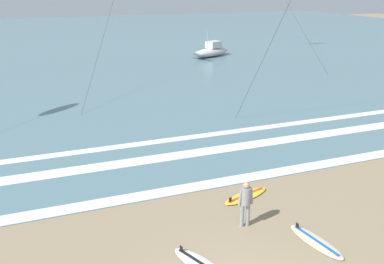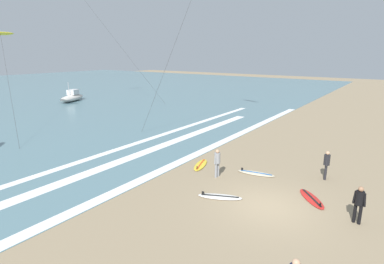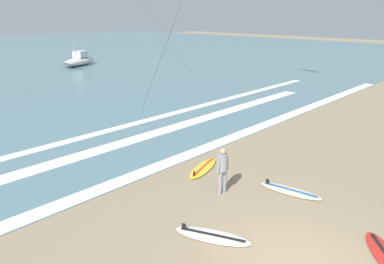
{
  "view_description": "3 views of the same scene",
  "coord_description": "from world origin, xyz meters",
  "px_view_note": "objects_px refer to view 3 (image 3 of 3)",
  "views": [
    {
      "loc": [
        -4.11,
        -6.73,
        7.55
      ],
      "look_at": [
        0.31,
        5.07,
        2.96
      ],
      "focal_mm": 38.36,
      "sensor_mm": 36.0,
      "label": 1
    },
    {
      "loc": [
        -12.19,
        -4.38,
        6.7
      ],
      "look_at": [
        1.91,
        5.49,
        2.23
      ],
      "focal_mm": 28.67,
      "sensor_mm": 36.0,
      "label": 2
    },
    {
      "loc": [
        -6.64,
        -3.01,
        5.71
      ],
      "look_at": [
        0.18,
        3.59,
        2.49
      ],
      "focal_mm": 32.97,
      "sensor_mm": 36.0,
      "label": 3
    }
  ],
  "objects_px": {
    "surfboard_left_pile": "(212,236)",
    "surfboard_near_water": "(290,191)",
    "surfboard_foreground_flat": "(203,168)",
    "surfer_right_near": "(223,167)",
    "offshore_boat": "(79,61)"
  },
  "relations": [
    {
      "from": "surfboard_left_pile",
      "to": "surfboard_foreground_flat",
      "type": "relative_size",
      "value": 0.99
    },
    {
      "from": "surfer_right_near",
      "to": "offshore_boat",
      "type": "relative_size",
      "value": 0.29
    },
    {
      "from": "surfboard_near_water",
      "to": "surfboard_foreground_flat",
      "type": "bearing_deg",
      "value": 101.4
    },
    {
      "from": "surfboard_foreground_flat",
      "to": "surfer_right_near",
      "type": "bearing_deg",
      "value": -119.0
    },
    {
      "from": "offshore_boat",
      "to": "surfer_right_near",
      "type": "bearing_deg",
      "value": -111.14
    },
    {
      "from": "surfer_right_near",
      "to": "surfboard_foreground_flat",
      "type": "xyz_separation_m",
      "value": [
        0.95,
        1.72,
        -0.91
      ]
    },
    {
      "from": "surfboard_foreground_flat",
      "to": "offshore_boat",
      "type": "distance_m",
      "value": 31.14
    },
    {
      "from": "surfer_right_near",
      "to": "surfboard_left_pile",
      "type": "xyz_separation_m",
      "value": [
        -2.1,
        -1.4,
        -0.91
      ]
    },
    {
      "from": "offshore_boat",
      "to": "surfboard_foreground_flat",
      "type": "bearing_deg",
      "value": -110.65
    },
    {
      "from": "surfboard_left_pile",
      "to": "offshore_boat",
      "type": "xyz_separation_m",
      "value": [
        14.03,
        32.25,
        0.51
      ]
    },
    {
      "from": "surfer_right_near",
      "to": "surfboard_foreground_flat",
      "type": "bearing_deg",
      "value": 61.0
    },
    {
      "from": "surfer_right_near",
      "to": "surfboard_near_water",
      "type": "bearing_deg",
      "value": -44.85
    },
    {
      "from": "surfboard_left_pile",
      "to": "surfboard_near_water",
      "type": "bearing_deg",
      "value": -3.38
    },
    {
      "from": "surfboard_left_pile",
      "to": "surfboard_foreground_flat",
      "type": "distance_m",
      "value": 4.37
    },
    {
      "from": "surfer_right_near",
      "to": "offshore_boat",
      "type": "bearing_deg",
      "value": 68.86
    }
  ]
}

